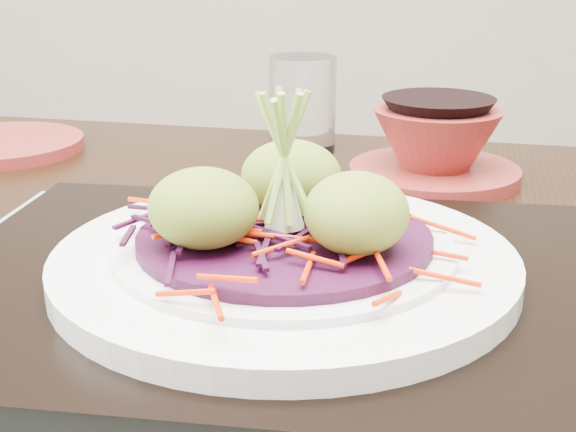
# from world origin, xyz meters

# --- Properties ---
(dining_table) EXTENTS (1.25, 0.92, 0.73)m
(dining_table) POSITION_xyz_m (-0.07, 0.02, 0.63)
(dining_table) COLOR black
(dining_table) RESTS_ON ground
(placemat) EXTENTS (0.49, 0.39, 0.00)m
(placemat) POSITION_xyz_m (-0.06, -0.04, 0.73)
(placemat) COLOR gray
(placemat) RESTS_ON dining_table
(serving_tray) EXTENTS (0.43, 0.33, 0.02)m
(serving_tray) POSITION_xyz_m (-0.06, -0.04, 0.74)
(serving_tray) COLOR black
(serving_tray) RESTS_ON placemat
(white_plate) EXTENTS (0.27, 0.27, 0.02)m
(white_plate) POSITION_xyz_m (-0.06, -0.04, 0.76)
(white_plate) COLOR silver
(white_plate) RESTS_ON serving_tray
(cabbage_bed) EXTENTS (0.17, 0.17, 0.01)m
(cabbage_bed) POSITION_xyz_m (-0.06, -0.04, 0.77)
(cabbage_bed) COLOR #3A0B2C
(cabbage_bed) RESTS_ON white_plate
(carrot_julienne) EXTENTS (0.21, 0.21, 0.01)m
(carrot_julienne) POSITION_xyz_m (-0.06, -0.04, 0.78)
(carrot_julienne) COLOR red
(carrot_julienne) RESTS_ON cabbage_bed
(guacamole_scoops) EXTENTS (0.15, 0.13, 0.05)m
(guacamole_scoops) POSITION_xyz_m (-0.06, -0.04, 0.80)
(guacamole_scoops) COLOR olive
(guacamole_scoops) RESTS_ON cabbage_bed
(scallion_garnish) EXTENTS (0.06, 0.06, 0.09)m
(scallion_garnish) POSITION_xyz_m (-0.06, -0.04, 0.82)
(scallion_garnish) COLOR #8DBA4A
(scallion_garnish) RESTS_ON cabbage_bed
(terracotta_side_plate) EXTENTS (0.17, 0.17, 0.01)m
(terracotta_side_plate) POSITION_xyz_m (-0.39, 0.30, 0.74)
(terracotta_side_plate) COLOR maroon
(terracotta_side_plate) RESTS_ON dining_table
(water_glass) EXTENTS (0.07, 0.07, 0.10)m
(water_glass) POSITION_xyz_m (-0.08, 0.33, 0.78)
(water_glass) COLOR white
(water_glass) RESTS_ON dining_table
(terracotta_bowl_set) EXTENTS (0.16, 0.16, 0.06)m
(terracotta_bowl_set) POSITION_xyz_m (0.05, 0.24, 0.76)
(terracotta_bowl_set) COLOR maroon
(terracotta_bowl_set) RESTS_ON dining_table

